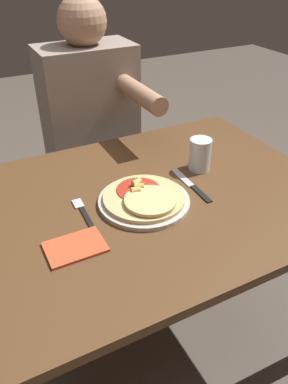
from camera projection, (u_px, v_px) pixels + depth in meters
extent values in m
plane|color=brown|center=(151.00, 337.00, 1.57)|extent=(8.00, 8.00, 0.00)
cube|color=brown|center=(153.00, 198.00, 1.18)|extent=(1.12, 0.84, 0.03)
cylinder|color=brown|center=(207.00, 195.00, 1.83)|extent=(0.06, 0.06, 0.70)
cylinder|color=beige|center=(144.00, 201.00, 1.13)|extent=(0.28, 0.28, 0.01)
cylinder|color=#DBBC7A|center=(144.00, 198.00, 1.12)|extent=(0.25, 0.25, 0.01)
cylinder|color=#B22D1E|center=(138.00, 189.00, 1.14)|extent=(0.14, 0.14, 0.00)
cylinder|color=#E8C881|center=(150.00, 200.00, 1.08)|extent=(0.15, 0.15, 0.01)
cylinder|color=#E5BC5B|center=(139.00, 186.00, 1.13)|extent=(0.04, 0.03, 0.02)
cylinder|color=#E5BC5B|center=(136.00, 190.00, 1.12)|extent=(0.03, 0.03, 0.02)
cylinder|color=#E5BC5B|center=(137.00, 182.00, 1.15)|extent=(0.03, 0.03, 0.02)
cube|color=black|center=(88.00, 220.00, 1.06)|extent=(0.02, 0.13, 0.00)
cube|color=silver|center=(78.00, 204.00, 1.12)|extent=(0.03, 0.05, 0.00)
cube|color=black|center=(201.00, 194.00, 1.17)|extent=(0.02, 0.10, 0.00)
cube|color=silver|center=(182.00, 177.00, 1.25)|extent=(0.03, 0.12, 0.00)
cylinder|color=silver|center=(200.00, 155.00, 1.27)|extent=(0.07, 0.07, 0.11)
cube|color=#C6512D|center=(75.00, 247.00, 0.96)|extent=(0.15, 0.11, 0.01)
cylinder|color=#2D2D38|center=(81.00, 210.00, 1.87)|extent=(0.11, 0.11, 0.53)
cylinder|color=#2D2D38|center=(114.00, 201.00, 1.94)|extent=(0.11, 0.11, 0.53)
cube|color=gray|center=(89.00, 107.00, 1.61)|extent=(0.39, 0.22, 0.52)
sphere|color=tan|center=(82.00, 21.00, 1.42)|extent=(0.19, 0.19, 0.19)
cylinder|color=tan|center=(141.00, 94.00, 1.40)|extent=(0.07, 0.30, 0.07)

